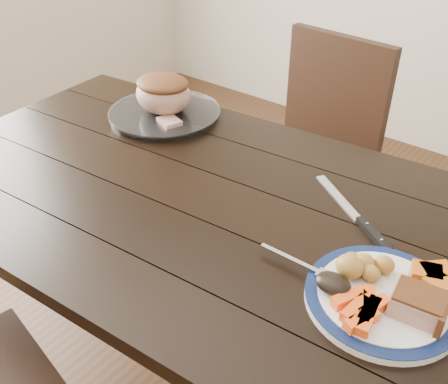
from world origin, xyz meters
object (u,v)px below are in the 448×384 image
Objects in this scene: serving_platter at (165,114)px; dinner_plate at (382,299)px; carving_knife at (364,224)px; fork at (304,266)px; dining_table at (205,223)px; pork_slice at (418,305)px; roast_joint at (163,95)px; chair_far at (313,149)px.

dinner_plate is at bearing -20.21° from serving_platter.
carving_knife is at bearing -9.77° from serving_platter.
dining_table is at bearing 164.34° from fork.
carving_knife is (0.03, 0.22, -0.01)m from fork.
roast_joint reaches higher than pork_slice.
fork is at bearing -14.76° from dining_table.
chair_far is at bearing 96.78° from dining_table.
pork_slice is at bearing -19.22° from roast_joint.
serving_platter is at bearing 146.18° from dining_table.
chair_far reaches higher than carving_knife.
roast_joint is at bearing 159.79° from dinner_plate.
roast_joint is (-0.38, 0.26, 0.17)m from dining_table.
serving_platter is at bearing 153.52° from fork.
serving_platter reaches higher than dining_table.
dinner_plate is 0.07m from pork_slice.
roast_joint is at bearing -155.66° from carving_knife.
dining_table is 9.41× the size of fork.
chair_far is 5.23× the size of fork.
roast_joint reaches higher than carving_knife.
fork reaches higher than serving_platter.
fork reaches higher than carving_knife.
dinner_plate is (0.59, -0.81, 0.23)m from chair_far.
serving_platter reaches higher than dinner_plate.
dinner_plate is at bearing -20.21° from roast_joint.
pork_slice is at bearing 3.56° from fork.
serving_platter is 1.26× the size of carving_knife.
roast_joint is (-0.73, 0.35, 0.06)m from fork.
fork is (0.34, -0.09, 0.11)m from dining_table.
chair_far is 2.67× the size of serving_platter.
carving_knife is at bearing 132.26° from chair_far.
dining_table is at bearing 172.30° from dinner_plate.
dinner_plate is at bearing 175.24° from pork_slice.
roast_joint reaches higher than serving_platter.
dinner_plate is 1.63× the size of fork.
dining_table is 4.79× the size of serving_platter.
dining_table is at bearing -33.82° from serving_platter.
fork is (-0.22, -0.02, -0.02)m from pork_slice.
dinner_plate is 0.16m from fork.
carving_knife is at bearing 19.02° from dining_table.
pork_slice is 1.00m from roast_joint.
pork_slice is 0.51× the size of fork.
chair_far is at bearing 58.28° from roast_joint.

